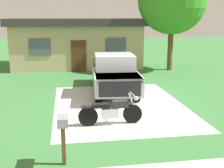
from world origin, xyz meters
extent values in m
plane|color=#39733A|center=(0.00, 0.00, 0.00)|extent=(80.00, 80.00, 0.00)
cube|color=#AFAFAF|center=(0.00, 0.00, 0.00)|extent=(5.35, 7.12, 0.01)
cylinder|color=black|center=(0.08, -2.15, 0.33)|extent=(0.66, 0.14, 0.66)
cylinder|color=black|center=(-1.47, -2.21, 0.33)|extent=(0.66, 0.14, 0.66)
cube|color=silver|center=(-0.72, -2.18, 0.42)|extent=(0.57, 0.28, 0.32)
cube|color=#28282D|center=(-0.37, -2.17, 0.72)|extent=(0.53, 0.28, 0.24)
cube|color=black|center=(-1.02, -2.19, 0.70)|extent=(0.61, 0.30, 0.12)
cube|color=#28282D|center=(-1.47, -2.21, 0.70)|extent=(0.49, 0.22, 0.08)
cylinder|color=silver|center=(0.08, -2.15, 0.70)|extent=(0.33, 0.07, 0.77)
cylinder|color=silver|center=(0.08, -2.15, 1.02)|extent=(0.07, 0.70, 0.04)
sphere|color=silver|center=(0.20, -2.15, 0.88)|extent=(0.16, 0.16, 0.16)
cylinder|color=black|center=(0.84, 0.52, 0.42)|extent=(0.36, 0.86, 0.84)
cylinder|color=black|center=(-0.79, 0.63, 0.42)|extent=(0.36, 0.86, 0.84)
cylinder|color=black|center=(1.08, 4.01, 0.42)|extent=(0.36, 0.86, 0.84)
cylinder|color=black|center=(-0.56, 4.12, 0.42)|extent=(0.36, 0.86, 0.84)
cube|color=#B7BABF|center=(0.15, 2.37, 0.80)|extent=(2.37, 5.72, 0.80)
cube|color=#B7BABF|center=(0.02, 0.52, 1.10)|extent=(2.02, 2.02, 0.20)
cube|color=#B7BABF|center=(0.12, 1.97, 1.55)|extent=(1.92, 2.02, 0.70)
cube|color=#3F4C56|center=(0.07, 1.17, 1.45)|extent=(1.71, 0.27, 0.60)
cube|color=black|center=(0.25, 3.92, 1.05)|extent=(2.06, 2.52, 0.50)
cube|color=black|center=(-0.04, -0.40, 0.80)|extent=(1.70, 0.21, 0.64)
cube|color=#4C3823|center=(-2.27, -4.78, 0.55)|extent=(0.10, 0.10, 1.10)
cube|color=gray|center=(-2.27, -4.78, 1.15)|extent=(0.26, 0.48, 0.22)
cylinder|color=brown|center=(5.01, 7.83, 1.56)|extent=(0.36, 0.36, 3.13)
sphere|color=#3C9024|center=(5.01, 7.83, 4.74)|extent=(4.62, 4.62, 4.62)
cube|color=tan|center=(-1.29, 10.63, 1.50)|extent=(9.00, 5.00, 3.00)
cube|color=#383333|center=(-1.29, 10.63, 3.25)|extent=(9.60, 5.60, 0.50)
cube|color=#4C2D19|center=(-1.29, 8.10, 1.05)|extent=(1.00, 0.08, 2.10)
cube|color=#4C5966|center=(-3.81, 8.10, 1.70)|extent=(1.40, 0.06, 1.10)
cube|color=#4C5966|center=(1.23, 8.10, 1.70)|extent=(1.40, 0.06, 1.10)
camera|label=1|loc=(-2.14, -11.65, 3.62)|focal=47.19mm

